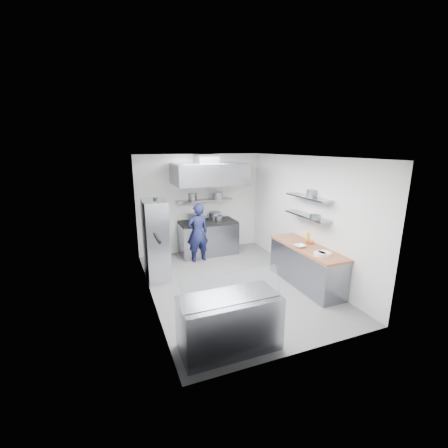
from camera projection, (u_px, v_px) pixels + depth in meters
name	position (u px, v px, depth m)	size (l,w,h in m)	color
floor	(234.00, 284.00, 6.75)	(5.00, 5.00, 0.00)	slate
ceiling	(235.00, 157.00, 6.04)	(5.00, 5.00, 0.00)	silver
wall_back	(200.00, 204.00, 8.64)	(3.60, 0.02, 2.80)	white
wall_front	(306.00, 266.00, 4.14)	(3.60, 0.02, 2.80)	white
wall_left	(149.00, 232.00, 5.75)	(5.00, 0.02, 2.80)	white
wall_right	(304.00, 217.00, 7.03)	(5.00, 0.02, 2.80)	white
gas_range	(208.00, 238.00, 8.56)	(1.60, 0.80, 0.90)	gray
cooktop	(208.00, 222.00, 8.44)	(1.57, 0.78, 0.06)	black
stock_pot_left	(193.00, 217.00, 8.54)	(0.29, 0.29, 0.20)	slate
stock_pot_mid	(215.00, 216.00, 8.52)	(0.35, 0.35, 0.24)	slate
stock_pot_right	(218.00, 218.00, 8.42)	(0.25, 0.25, 0.16)	slate
over_range_shelf	(205.00, 200.00, 8.50)	(1.60, 0.30, 0.04)	gray
shelf_pot_a	(193.00, 196.00, 8.50)	(0.24, 0.24, 0.18)	slate
shelf_pot_b	(218.00, 196.00, 8.40)	(0.28, 0.28, 0.22)	slate
extractor_hood	(209.00, 174.00, 7.93)	(1.90, 1.15, 0.55)	gray
hood_duct	(206.00, 159.00, 8.04)	(0.55, 0.55, 0.24)	slate
red_firebox	(157.00, 206.00, 8.14)	(0.22, 0.10, 0.26)	#B3260E
chef	(198.00, 233.00, 7.92)	(0.57, 0.38, 1.57)	#161B44
wire_rack	(156.00, 240.00, 6.87)	(0.50, 0.90, 1.85)	silver
rack_bin_a	(157.00, 246.00, 6.81)	(0.14, 0.18, 0.16)	white
rack_bin_b	(152.00, 220.00, 7.17)	(0.14, 0.19, 0.17)	yellow
rack_jar	(155.00, 202.00, 6.70)	(0.11, 0.11, 0.18)	black
knife_strip	(157.00, 238.00, 4.92)	(0.04, 0.55, 0.05)	black
prep_counter_base	(306.00, 267.00, 6.63)	(0.62, 2.00, 0.84)	gray
prep_counter_top	(307.00, 248.00, 6.51)	(0.65, 2.04, 0.06)	#995A40
plate_stack_a	(325.00, 253.00, 5.98)	(0.25, 0.25, 0.06)	white
plate_stack_b	(320.00, 254.00, 5.94)	(0.24, 0.24, 0.06)	white
copper_pan	(310.00, 242.00, 6.67)	(0.18, 0.18, 0.06)	#C56037
squeeze_bottle	(307.00, 236.00, 6.91)	(0.06, 0.06, 0.18)	yellow
mixing_bowl	(299.00, 246.00, 6.43)	(0.23, 0.23, 0.06)	white
wall_shelf_lower	(307.00, 216.00, 6.68)	(0.30, 1.30, 0.04)	gray
wall_shelf_upper	(308.00, 197.00, 6.57)	(0.30, 1.30, 0.04)	gray
shelf_pot_c	(315.00, 217.00, 6.26)	(0.23, 0.23, 0.10)	slate
shelf_pot_d	(312.00, 193.00, 6.61)	(0.24, 0.24, 0.14)	slate
display_case	(229.00, 323.00, 4.51)	(1.50, 0.70, 0.85)	gray
display_glass	(233.00, 287.00, 4.24)	(1.47, 0.02, 0.45)	silver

